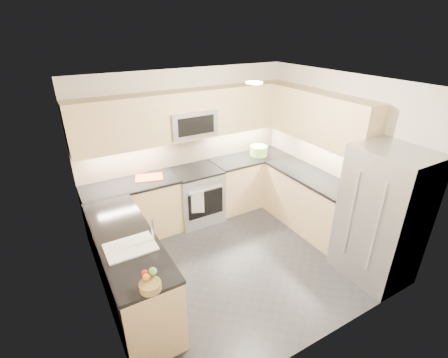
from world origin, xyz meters
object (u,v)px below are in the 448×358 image
Objects in this scene: gas_range at (197,195)px; microwave at (191,123)px; utensil_bowl at (259,151)px; cutting_board at (149,177)px; refrigerator at (382,216)px; fruit_basket at (150,286)px.

microwave is at bearing 90.00° from gas_range.
utensil_bowl is (1.26, 0.00, 0.57)m from gas_range.
microwave reaches higher than cutting_board.
refrigerator is (1.45, -2.43, 0.45)m from gas_range.
fruit_basket is (-2.77, -2.21, -0.05)m from utensil_bowl.
utensil_bowl is 3.55m from fruit_basket.
gas_range is 2.86m from refrigerator.
fruit_basket is at bearing -107.86° from cutting_board.
microwave is at bearing 57.19° from fruit_basket.
refrigerator reaches higher than utensil_bowl.
fruit_basket is at bearing -122.81° from microwave.
refrigerator is (1.45, -2.55, -0.80)m from microwave.
refrigerator reaches higher than gas_range.
refrigerator is at bearing -60.38° from microwave.
refrigerator is at bearing -48.38° from cutting_board.
microwave reaches higher than fruit_basket.
gas_range is 1.39m from utensil_bowl.
cutting_board is at bearing 131.62° from refrigerator.
fruit_basket is (-2.96, 0.21, 0.08)m from refrigerator.
microwave is 3.80× the size of fruit_basket.
gas_range is 2.20× the size of cutting_board.
cutting_board is at bearing 72.14° from fruit_basket.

